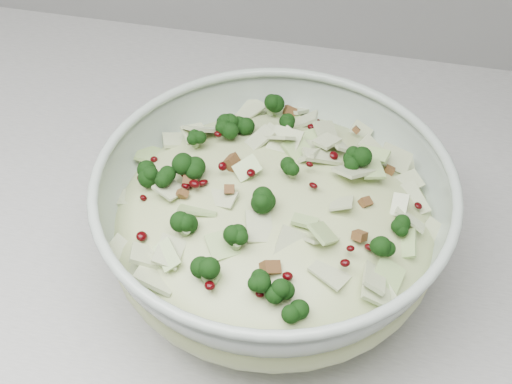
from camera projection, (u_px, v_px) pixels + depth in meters
mixing_bowl at (273, 225)px, 0.63m from camera, size 0.34×0.34×0.12m
salad at (274, 210)px, 0.61m from camera, size 0.34×0.34×0.12m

